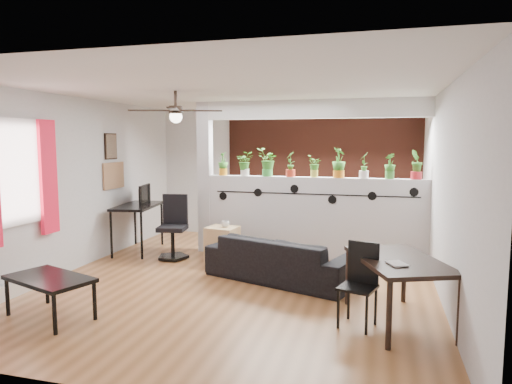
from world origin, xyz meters
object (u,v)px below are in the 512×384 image
at_px(potted_plant_0, 223,163).
at_px(coffee_table, 50,281).
at_px(potted_plant_1, 245,163).
at_px(potted_plant_2, 267,161).
at_px(computer_desk, 138,209).
at_px(potted_plant_3, 291,163).
at_px(dining_table, 399,265).
at_px(potted_plant_4, 314,165).
at_px(cube_shelf, 222,244).
at_px(potted_plant_5, 339,162).
at_px(cup, 225,224).
at_px(potted_plant_8, 417,164).
at_px(potted_plant_7, 390,165).
at_px(potted_plant_6, 364,164).
at_px(sofa, 281,259).
at_px(folding_chair, 361,276).
at_px(ceiling_fan, 176,113).
at_px(office_chair, 174,231).

distance_m(potted_plant_0, coffee_table, 3.64).
bearing_deg(potted_plant_1, coffee_table, -110.12).
xyz_separation_m(potted_plant_0, coffee_table, (-0.83, -3.35, -1.15)).
relative_size(potted_plant_2, computer_desk, 0.39).
distance_m(potted_plant_3, dining_table, 3.13).
relative_size(potted_plant_4, cube_shelf, 0.64).
bearing_deg(potted_plant_5, dining_table, -70.78).
xyz_separation_m(potted_plant_5, cube_shelf, (-1.77, -0.62, -1.32)).
bearing_deg(cup, potted_plant_8, 12.12).
xyz_separation_m(potted_plant_7, potted_plant_8, (0.39, 0.00, 0.03)).
height_order(potted_plant_6, sofa, potted_plant_6).
distance_m(potted_plant_4, folding_chair, 2.96).
bearing_deg(potted_plant_2, potted_plant_7, 0.00).
relative_size(ceiling_fan, potted_plant_2, 2.52).
xyz_separation_m(computer_desk, coffee_table, (0.64, -3.00, -0.34)).
bearing_deg(potted_plant_4, ceiling_fan, -131.63).
height_order(dining_table, coffee_table, dining_table).
height_order(potted_plant_3, cube_shelf, potted_plant_3).
height_order(cup, coffee_table, cup).
xyz_separation_m(ceiling_fan, cup, (0.27, 1.18, -1.70)).
bearing_deg(potted_plant_1, computer_desk, -169.28).
xyz_separation_m(cube_shelf, cup, (0.05, 0.00, 0.33)).
bearing_deg(computer_desk, potted_plant_1, 10.72).
bearing_deg(potted_plant_5, potted_plant_8, 0.00).
bearing_deg(potted_plant_5, potted_plant_6, -0.00).
relative_size(potted_plant_7, office_chair, 0.38).
bearing_deg(potted_plant_5, cube_shelf, -160.60).
bearing_deg(potted_plant_1, folding_chair, -51.90).
relative_size(potted_plant_4, dining_table, 0.24).
bearing_deg(potted_plant_3, office_chair, -160.89).
bearing_deg(ceiling_fan, computer_desk, 135.06).
xyz_separation_m(potted_plant_1, cube_shelf, (-0.19, -0.62, -1.28)).
height_order(ceiling_fan, potted_plant_5, ceiling_fan).
relative_size(potted_plant_3, computer_desk, 0.36).
height_order(potted_plant_3, office_chair, potted_plant_3).
distance_m(potted_plant_8, office_chair, 4.03).
bearing_deg(dining_table, potted_plant_6, 100.74).
bearing_deg(potted_plant_1, potted_plant_8, 0.00).
xyz_separation_m(potted_plant_6, cube_shelf, (-2.17, -0.62, -1.29)).
height_order(potted_plant_8, computer_desk, potted_plant_8).
bearing_deg(cube_shelf, cup, 8.00).
bearing_deg(folding_chair, potted_plant_1, 128.10).
xyz_separation_m(ceiling_fan, coffee_table, (-0.81, -1.55, -1.90)).
height_order(potted_plant_4, potted_plant_5, potted_plant_5).
height_order(ceiling_fan, potted_plant_4, ceiling_fan).
height_order(computer_desk, coffee_table, computer_desk).
height_order(potted_plant_2, dining_table, potted_plant_2).
bearing_deg(potted_plant_8, potted_plant_0, -180.00).
height_order(potted_plant_4, potted_plant_6, potted_plant_6).
distance_m(potted_plant_3, computer_desk, 2.80).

